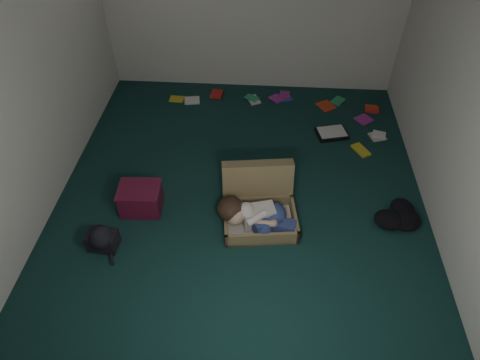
# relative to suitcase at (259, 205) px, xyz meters

# --- Properties ---
(floor) EXTENTS (4.50, 4.50, 0.00)m
(floor) POSITION_rel_suitcase_xyz_m (-0.21, 0.31, -0.16)
(floor) COLOR #11312D
(floor) RESTS_ON ground
(wall_front) EXTENTS (4.50, 0.00, 4.50)m
(wall_front) POSITION_rel_suitcase_xyz_m (-0.21, -1.94, 1.14)
(wall_front) COLOR silver
(wall_front) RESTS_ON ground
(wall_left) EXTENTS (0.00, 4.50, 4.50)m
(wall_left) POSITION_rel_suitcase_xyz_m (-2.21, 0.31, 1.14)
(wall_left) COLOR silver
(wall_left) RESTS_ON ground
(wall_right) EXTENTS (0.00, 4.50, 4.50)m
(wall_right) POSITION_rel_suitcase_xyz_m (1.79, 0.31, 1.14)
(wall_right) COLOR silver
(wall_right) RESTS_ON ground
(suitcase) EXTENTS (0.83, 0.81, 0.54)m
(suitcase) POSITION_rel_suitcase_xyz_m (0.00, 0.00, 0.00)
(suitcase) COLOR olive
(suitcase) RESTS_ON floor
(person) EXTENTS (0.82, 0.39, 0.34)m
(person) POSITION_rel_suitcase_xyz_m (-0.03, -0.19, 0.04)
(person) COLOR silver
(person) RESTS_ON suitcase
(maroon_bin) EXTENTS (0.45, 0.37, 0.30)m
(maroon_bin) POSITION_rel_suitcase_xyz_m (-1.25, 0.01, -0.01)
(maroon_bin) COLOR #5B122B
(maroon_bin) RESTS_ON floor
(backpack) EXTENTS (0.38, 0.31, 0.21)m
(backpack) POSITION_rel_suitcase_xyz_m (-1.51, -0.52, -0.06)
(backpack) COLOR black
(backpack) RESTS_ON floor
(clothing_pile) EXTENTS (0.47, 0.40, 0.14)m
(clothing_pile) POSITION_rel_suitcase_xyz_m (1.49, 0.01, -0.09)
(clothing_pile) COLOR black
(clothing_pile) RESTS_ON floor
(paper_tray) EXTENTS (0.44, 0.37, 0.05)m
(paper_tray) POSITION_rel_suitcase_xyz_m (0.89, 1.44, -0.14)
(paper_tray) COLOR black
(paper_tray) RESTS_ON floor
(book_scatter) EXTENTS (2.97, 1.38, 0.02)m
(book_scatter) POSITION_rel_suitcase_xyz_m (0.40, 1.98, -0.15)
(book_scatter) COLOR gold
(book_scatter) RESTS_ON floor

